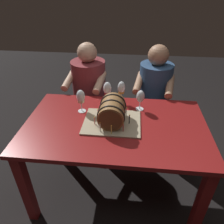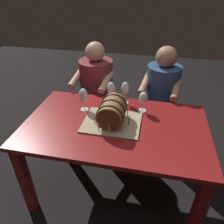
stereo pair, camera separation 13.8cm
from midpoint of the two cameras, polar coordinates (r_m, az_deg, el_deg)
ground_plane at (r=2.17m, az=2.60°, el=-19.43°), size 8.00×8.00×0.00m
dining_table at (r=1.71m, az=3.12°, el=-6.34°), size 1.40×0.84×0.75m
barrel_cake at (r=1.60m, az=2.47°, el=-0.30°), size 0.44×0.35×0.21m
wine_glass_empty at (r=1.76m, az=10.57°, el=3.53°), size 0.07×0.07×0.18m
wine_glass_white at (r=1.75m, az=-5.41°, el=4.24°), size 0.07×0.07×0.20m
wine_glass_amber at (r=1.85m, az=5.69°, el=6.03°), size 0.07×0.07×0.20m
wine_glass_red at (r=1.86m, az=1.91°, el=6.03°), size 0.07×0.07×0.20m
person_seated_left at (r=2.41m, az=-2.40°, el=3.83°), size 0.42×0.50×1.16m
person_seated_right at (r=2.36m, az=14.25°, el=1.80°), size 0.43×0.51×1.16m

